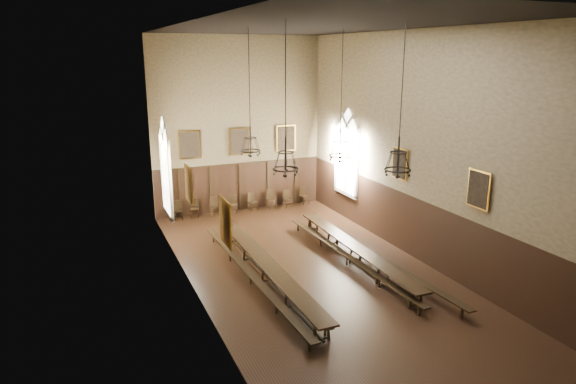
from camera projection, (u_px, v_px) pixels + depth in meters
floor at (313, 273)px, 19.55m from camera, size 9.00×18.00×0.02m
ceiling at (317, 25)px, 17.19m from camera, size 9.00×18.00×0.02m
wall_back at (238, 126)px, 26.37m from camera, size 9.00×0.02×9.00m
wall_front at (510, 237)px, 10.36m from camera, size 9.00×0.02×9.00m
wall_left at (190, 168)px, 16.66m from camera, size 0.02×18.00×9.00m
wall_right at (419, 148)px, 20.07m from camera, size 0.02×18.00×9.00m
wainscot_panelling at (314, 242)px, 19.22m from camera, size 9.00×18.00×2.50m
table_left at (268, 273)px, 18.60m from camera, size 0.69×9.60×0.75m
table_right at (355, 254)px, 20.43m from camera, size 0.83×9.05×0.71m
bench_left_outer at (250, 277)px, 18.51m from camera, size 0.55×10.28×0.46m
bench_left_inner at (278, 273)px, 18.92m from camera, size 0.66×9.07×0.41m
bench_right_inner at (347, 258)px, 20.22m from camera, size 0.57×9.67×0.43m
bench_right_outer at (370, 256)px, 20.35m from camera, size 0.96×10.75×0.48m
chair_0 at (179, 214)px, 25.79m from camera, size 0.48×0.48×0.95m
chair_1 at (195, 212)px, 26.15m from camera, size 0.50×0.50×0.93m
chair_2 at (215, 210)px, 26.39m from camera, size 0.43×0.43×0.96m
chair_3 at (233, 208)px, 26.78m from camera, size 0.51×0.51×0.95m
chair_4 at (253, 205)px, 27.33m from camera, size 0.50×0.50×0.94m
chair_5 at (271, 203)px, 27.63m from camera, size 0.46×0.46×1.02m
chair_6 at (287, 202)px, 27.95m from camera, size 0.47×0.47×0.92m
chair_7 at (304, 199)px, 28.45m from camera, size 0.52×0.52×0.96m
chandelier_back_left at (250, 142)px, 19.49m from camera, size 0.76×0.76×4.64m
chandelier_back_right at (340, 148)px, 21.05m from camera, size 0.90×0.90×5.14m
chandelier_front_left at (286, 158)px, 14.84m from camera, size 0.77×0.77×4.30m
chandelier_front_right at (398, 161)px, 16.67m from camera, size 0.88×0.88×4.74m
portrait_back_0 at (190, 145)px, 25.48m from camera, size 1.10×0.12×1.40m
portrait_back_1 at (240, 141)px, 26.46m from camera, size 1.10×0.12×1.40m
portrait_back_2 at (286, 138)px, 27.44m from camera, size 1.10×0.12×1.40m
portrait_left_0 at (189, 184)px, 17.81m from camera, size 0.12×1.00×1.30m
portrait_left_1 at (225, 222)px, 13.81m from camera, size 0.12×1.00×1.30m
portrait_right_0 at (400, 164)px, 21.12m from camera, size 0.12×1.00×1.30m
portrait_right_1 at (479, 189)px, 17.12m from camera, size 0.12×1.00×1.30m
window_right at (347, 152)px, 25.21m from camera, size 0.20×2.20×4.60m
window_left at (165, 167)px, 21.87m from camera, size 0.20×2.20×4.60m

